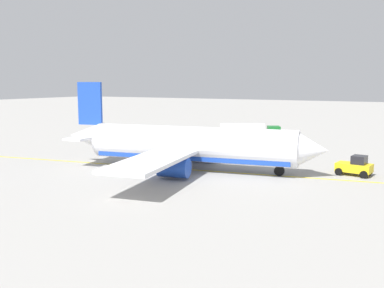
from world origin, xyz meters
The scene contains 7 objects.
ground_plane centered at (0.00, 0.00, 0.00)m, with size 400.00×400.00×0.00m, color #9E9B96.
airplane centered at (-0.44, -0.08, 2.81)m, with size 31.21×31.44×9.99m.
fuel_tanker centered at (-3.40, 25.63, 1.73)m, with size 10.73×7.09×3.15m.
pushback_tug centered at (16.81, 5.94, 1.01)m, with size 3.82×2.70×2.20m.
refueling_worker centered at (-4.41, 14.02, 0.82)m, with size 0.57×0.43×1.71m.
safety_cone_nose centered at (9.06, 8.31, 0.29)m, with size 0.52×0.52×0.58m, color #F2590F.
taxi_line_marking centered at (0.00, 0.00, 0.01)m, with size 85.46×0.30×0.01m, color yellow.
Camera 1 is at (23.84, -42.82, 9.93)m, focal length 40.74 mm.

